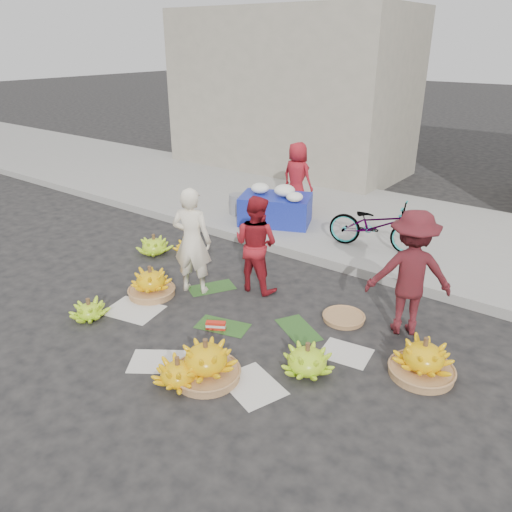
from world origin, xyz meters
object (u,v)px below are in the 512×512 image
Objects in this scene: banana_bunch_4 at (307,359)px; banana_bunch_0 at (151,283)px; vendor_cream at (192,241)px; flower_table at (276,207)px; bicycle at (376,225)px.

banana_bunch_0 is at bearing 175.64° from banana_bunch_4.
banana_bunch_0 is 0.47× the size of vendor_cream.
vendor_cream is (-2.27, 0.67, 0.59)m from banana_bunch_4.
flower_table is 0.96× the size of bicycle.
bicycle is at bearing 59.42° from banana_bunch_0.
bicycle is (-0.78, 3.36, 0.36)m from banana_bunch_4.
bicycle is at bearing -140.71° from vendor_cream.
flower_table is at bearing 92.12° from banana_bunch_0.
banana_bunch_0 is 0.46× the size of bicycle.
banana_bunch_4 is 0.41× the size of vendor_cream.
vendor_cream reaches higher than banana_bunch_0.
vendor_cream is at bearing 163.65° from banana_bunch_4.
banana_bunch_4 is at bearing -73.94° from flower_table.
banana_bunch_0 is at bearing -111.03° from flower_table.
banana_bunch_4 is 4.39m from flower_table.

